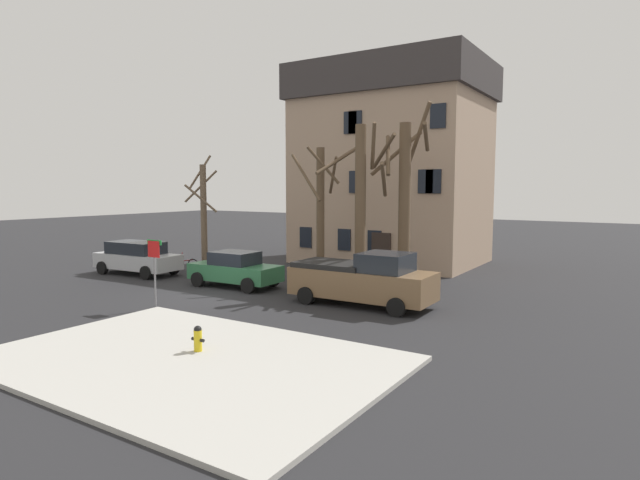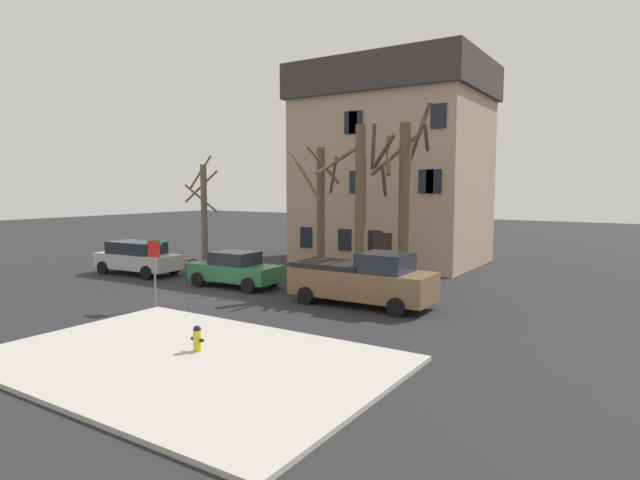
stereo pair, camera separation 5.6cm
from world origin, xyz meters
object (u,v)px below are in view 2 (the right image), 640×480
(tree_bare_near, at_px, (204,214))
(pickup_truck_brown, at_px, (363,279))
(tree_bare_end, at_px, (405,198))
(car_silver_wagon, at_px, (138,257))
(street_sign_pole, at_px, (154,261))
(tree_bare_far, at_px, (362,201))
(bicycle_leaning, at_px, (186,264))
(building_main, at_px, (392,164))
(tree_bare_mid, at_px, (321,211))
(fire_hydrant, at_px, (197,338))
(car_green_sedan, at_px, (235,269))

(tree_bare_near, bearing_deg, pickup_truck_brown, -14.51)
(tree_bare_end, xyz_separation_m, car_silver_wagon, (-13.25, -3.77, -3.15))
(street_sign_pole, bearing_deg, tree_bare_end, 54.58)
(tree_bare_far, distance_m, street_sign_pole, 8.97)
(tree_bare_end, xyz_separation_m, bicycle_leaning, (-11.91, -1.74, -3.67))
(building_main, relative_size, tree_bare_mid, 1.83)
(bicycle_leaning, bearing_deg, fire_hydrant, -41.83)
(building_main, height_order, tree_bare_far, building_main)
(pickup_truck_brown, bearing_deg, tree_bare_near, 165.49)
(tree_bare_mid, bearing_deg, pickup_truck_brown, -39.43)
(tree_bare_near, height_order, tree_bare_end, tree_bare_end)
(car_green_sedan, distance_m, bicycle_leaning, 5.63)
(building_main, bearing_deg, tree_bare_end, -61.40)
(building_main, height_order, pickup_truck_brown, building_main)
(tree_bare_near, xyz_separation_m, fire_hydrant, (10.37, -10.66, -2.60))
(tree_bare_mid, height_order, car_green_sedan, tree_bare_mid)
(tree_bare_mid, relative_size, car_green_sedan, 1.48)
(tree_bare_end, relative_size, car_silver_wagon, 1.70)
(building_main, relative_size, car_silver_wagon, 2.42)
(pickup_truck_brown, relative_size, bicycle_leaning, 3.21)
(tree_bare_end, bearing_deg, building_main, 118.60)
(car_green_sedan, xyz_separation_m, bicycle_leaning, (-5.27, 1.92, -0.44))
(tree_bare_mid, height_order, street_sign_pole, tree_bare_mid)
(tree_bare_near, xyz_separation_m, bicycle_leaning, (-0.65, -0.79, -2.71))
(tree_bare_mid, xyz_separation_m, car_silver_wagon, (-9.22, -3.23, -2.52))
(tree_bare_end, distance_m, car_green_sedan, 8.24)
(tree_bare_mid, distance_m, car_green_sedan, 4.82)
(tree_bare_mid, xyz_separation_m, bicycle_leaning, (-7.87, -1.19, -3.05))
(tree_bare_far, xyz_separation_m, bicycle_leaning, (-10.42, -0.52, -3.54))
(car_silver_wagon, height_order, street_sign_pole, street_sign_pole)
(tree_bare_near, bearing_deg, car_silver_wagon, -125.35)
(car_green_sedan, bearing_deg, fire_hydrant, -54.08)
(tree_bare_mid, bearing_deg, building_main, 90.93)
(tree_bare_mid, xyz_separation_m, tree_bare_end, (4.03, 0.55, 0.62))
(car_green_sedan, bearing_deg, tree_bare_far, 25.39)
(car_silver_wagon, relative_size, street_sign_pole, 1.86)
(car_green_sedan, distance_m, fire_hydrant, 9.82)
(tree_bare_far, xyz_separation_m, car_green_sedan, (-5.15, -2.45, -3.10))
(tree_bare_near, bearing_deg, car_green_sedan, -30.41)
(pickup_truck_brown, distance_m, street_sign_pole, 7.79)
(tree_bare_near, distance_m, bicycle_leaning, 2.90)
(car_silver_wagon, height_order, car_green_sedan, car_silver_wagon)
(building_main, height_order, tree_bare_mid, building_main)
(building_main, distance_m, car_green_sedan, 12.64)
(pickup_truck_brown, relative_size, fire_hydrant, 7.99)
(tree_bare_end, height_order, pickup_truck_brown, tree_bare_end)
(tree_bare_near, distance_m, tree_bare_far, 9.80)
(building_main, distance_m, bicycle_leaning, 13.37)
(car_green_sedan, xyz_separation_m, fire_hydrant, (5.76, -7.95, -0.33))
(tree_bare_near, height_order, fire_hydrant, tree_bare_near)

